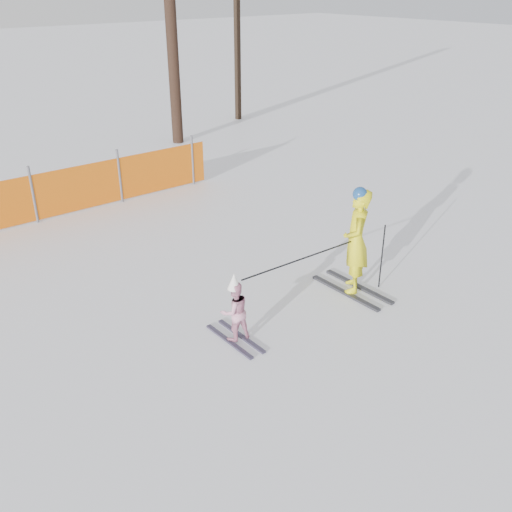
{
  "coord_description": "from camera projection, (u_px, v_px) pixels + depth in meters",
  "views": [
    {
      "loc": [
        -4.81,
        -5.44,
        4.75
      ],
      "look_at": [
        0.0,
        0.5,
        1.0
      ],
      "focal_mm": 40.0,
      "sensor_mm": 36.0,
      "label": 1
    }
  ],
  "objects": [
    {
      "name": "ski_poles",
      "position": [
        330.0,
        259.0,
        8.85
      ],
      "size": [
        2.74,
        0.3,
        1.15
      ],
      "color": "black",
      "rests_on": "ground"
    },
    {
      "name": "tree_trunks",
      "position": [
        193.0,
        24.0,
        17.6
      ],
      "size": [
        3.83,
        1.75,
        7.19
      ],
      "color": "black",
      "rests_on": "ground"
    },
    {
      "name": "ground",
      "position": [
        277.0,
        327.0,
        8.6
      ],
      "size": [
        120.0,
        120.0,
        0.0
      ],
      "primitive_type": "plane",
      "color": "white",
      "rests_on": "ground"
    },
    {
      "name": "child",
      "position": [
        235.0,
        311.0,
        8.08
      ],
      "size": [
        0.49,
        1.06,
        1.09
      ],
      "color": "black",
      "rests_on": "ground"
    },
    {
      "name": "adult",
      "position": [
        356.0,
        241.0,
        9.19
      ],
      "size": [
        0.75,
        1.46,
        1.83
      ],
      "color": "black",
      "rests_on": "ground"
    }
  ]
}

